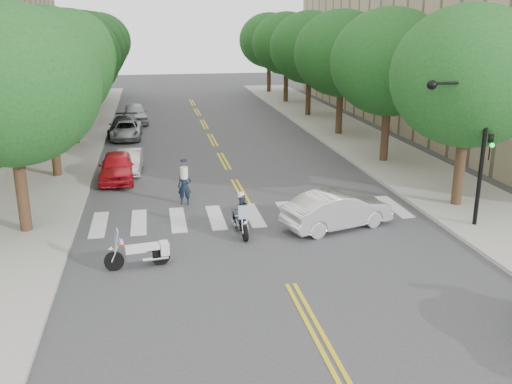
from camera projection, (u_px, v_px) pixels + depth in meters
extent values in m
plane|color=#38383A|center=(291.00, 284.00, 17.47)|extent=(140.00, 140.00, 0.00)
cube|color=#9E9991|center=(65.00, 144.00, 36.50)|extent=(5.00, 60.00, 0.15)
cube|color=#9E9991|center=(348.00, 134.00, 39.78)|extent=(5.00, 60.00, 0.15)
cylinder|color=#382316|center=(22.00, 191.00, 21.10)|extent=(0.44, 0.44, 3.32)
ellipsoid|color=#14491B|center=(9.00, 85.00, 19.96)|extent=(6.40, 6.40, 5.76)
cylinder|color=#382316|center=(55.00, 146.00, 28.63)|extent=(0.44, 0.44, 3.32)
ellipsoid|color=#14491B|center=(46.00, 67.00, 27.49)|extent=(6.40, 6.40, 5.76)
cylinder|color=#382316|center=(74.00, 119.00, 36.15)|extent=(0.44, 0.44, 3.32)
ellipsoid|color=#14491B|center=(68.00, 56.00, 35.01)|extent=(6.40, 6.40, 5.76)
cylinder|color=#382316|center=(86.00, 102.00, 43.68)|extent=(0.44, 0.44, 3.32)
ellipsoid|color=#14491B|center=(82.00, 50.00, 42.54)|extent=(6.40, 6.40, 5.76)
cylinder|color=#382316|center=(95.00, 90.00, 51.20)|extent=(0.44, 0.44, 3.32)
ellipsoid|color=#14491B|center=(92.00, 45.00, 50.06)|extent=(6.40, 6.40, 5.76)
cylinder|color=#382316|center=(102.00, 80.00, 58.73)|extent=(0.44, 0.44, 3.32)
ellipsoid|color=#14491B|center=(99.00, 41.00, 57.59)|extent=(6.40, 6.40, 5.76)
cylinder|color=#382316|center=(459.00, 170.00, 24.15)|extent=(0.44, 0.44, 3.32)
ellipsoid|color=#14491B|center=(469.00, 76.00, 23.01)|extent=(6.40, 6.40, 5.76)
cylinder|color=#382316|center=(385.00, 134.00, 31.67)|extent=(0.44, 0.44, 3.32)
ellipsoid|color=#14491B|center=(390.00, 62.00, 30.53)|extent=(6.40, 6.40, 5.76)
cylinder|color=#382316|center=(339.00, 111.00, 39.20)|extent=(0.44, 0.44, 3.32)
ellipsoid|color=#14491B|center=(342.00, 53.00, 38.06)|extent=(6.40, 6.40, 5.76)
cylinder|color=#382316|center=(308.00, 96.00, 46.72)|extent=(0.44, 0.44, 3.32)
ellipsoid|color=#14491B|center=(310.00, 47.00, 45.58)|extent=(6.40, 6.40, 5.76)
cylinder|color=#382316|center=(286.00, 86.00, 54.25)|extent=(0.44, 0.44, 3.32)
ellipsoid|color=#14491B|center=(286.00, 43.00, 53.11)|extent=(6.40, 6.40, 5.76)
cylinder|color=#382316|center=(269.00, 77.00, 61.77)|extent=(0.44, 0.44, 3.32)
ellipsoid|color=#14491B|center=(269.00, 40.00, 60.63)|extent=(6.40, 6.40, 5.76)
cylinder|color=black|center=(483.00, 153.00, 21.30)|extent=(0.16, 0.16, 6.00)
cylinder|color=black|center=(461.00, 83.00, 20.33)|extent=(2.40, 0.10, 0.10)
sphere|color=black|center=(432.00, 85.00, 20.16)|extent=(0.36, 0.36, 0.36)
imported|color=black|center=(490.00, 147.00, 21.29)|extent=(0.16, 0.20, 1.00)
sphere|color=#0CCC26|center=(492.00, 145.00, 21.12)|extent=(0.18, 0.18, 0.18)
cylinder|color=black|center=(245.00, 233.00, 20.76)|extent=(0.15, 0.61, 0.61)
cylinder|color=black|center=(238.00, 220.00, 22.10)|extent=(0.18, 0.62, 0.61)
cube|color=silver|center=(241.00, 224.00, 21.44)|extent=(0.32, 0.82, 0.29)
cube|color=black|center=(242.00, 219.00, 21.29)|extent=(0.35, 0.64, 0.20)
cube|color=black|center=(239.00, 214.00, 21.75)|extent=(0.38, 0.51, 0.14)
cube|color=black|center=(237.00, 213.00, 22.16)|extent=(0.40, 0.28, 0.40)
cube|color=#8C99A5|center=(244.00, 212.00, 20.64)|extent=(0.45, 0.15, 0.49)
cube|color=red|center=(247.00, 215.00, 20.85)|extent=(0.09, 0.09, 0.07)
cube|color=#0C26E5|center=(241.00, 215.00, 20.81)|extent=(0.09, 0.09, 0.07)
imported|color=#474C56|center=(241.00, 212.00, 21.31)|extent=(0.71, 0.56, 1.41)
sphere|color=silver|center=(241.00, 195.00, 21.11)|extent=(0.27, 0.27, 0.27)
cylinder|color=black|center=(114.00, 261.00, 18.34)|extent=(0.65, 0.22, 0.63)
cylinder|color=black|center=(160.00, 255.00, 18.80)|extent=(0.65, 0.26, 0.63)
cube|color=silver|center=(139.00, 255.00, 18.55)|extent=(0.88, 0.42, 0.30)
cube|color=silver|center=(135.00, 249.00, 18.45)|extent=(0.70, 0.43, 0.21)
cube|color=silver|center=(151.00, 246.00, 18.61)|extent=(0.56, 0.44, 0.15)
cube|color=silver|center=(164.00, 248.00, 18.77)|extent=(0.34, 0.45, 0.42)
cube|color=#8C99A5|center=(116.00, 238.00, 18.14)|extent=(0.21, 0.48, 0.51)
cube|color=red|center=(122.00, 243.00, 18.14)|extent=(0.11, 0.11, 0.07)
cube|color=#0C26E5|center=(121.00, 241.00, 18.34)|extent=(0.11, 0.11, 0.07)
imported|color=#151F31|center=(185.00, 186.00, 24.76)|extent=(0.65, 0.48, 1.61)
imported|color=silver|center=(337.00, 210.00, 22.00)|extent=(4.63, 2.75, 1.44)
imported|color=red|center=(117.00, 166.00, 28.49)|extent=(1.72, 4.18, 1.42)
imported|color=silver|center=(130.00, 161.00, 30.04)|extent=(1.43, 3.59, 1.16)
imported|color=gray|center=(126.00, 130.00, 38.42)|extent=(2.07, 4.26, 1.17)
imported|color=black|center=(124.00, 126.00, 39.31)|extent=(2.15, 4.65, 1.32)
imported|color=#AEAFB4|center=(135.00, 113.00, 44.10)|extent=(2.18, 4.55, 1.50)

